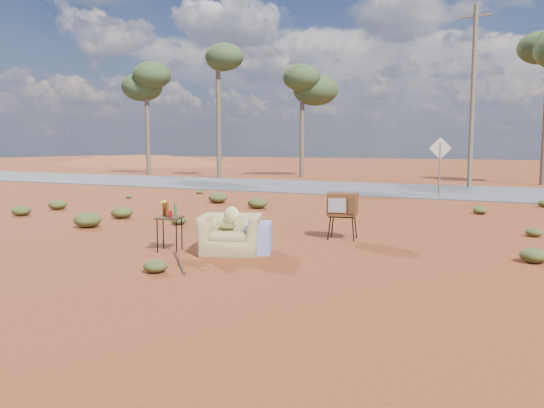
% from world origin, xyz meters
% --- Properties ---
extents(ground, '(140.00, 140.00, 0.00)m').
position_xyz_m(ground, '(0.00, 0.00, 0.00)').
color(ground, maroon).
rests_on(ground, ground).
extents(highway, '(140.00, 7.00, 0.04)m').
position_xyz_m(highway, '(0.00, 15.00, 0.02)').
color(highway, '#565659').
rests_on(highway, ground).
extents(dirt_mound, '(26.00, 18.00, 2.00)m').
position_xyz_m(dirt_mound, '(-30.00, 34.00, 0.00)').
color(dirt_mound, brown).
rests_on(dirt_mound, ground).
extents(armchair, '(1.35, 1.17, 0.91)m').
position_xyz_m(armchair, '(-0.26, 0.38, 0.43)').
color(armchair, '#9A8954').
rests_on(armchair, ground).
extents(tv_unit, '(0.65, 0.56, 0.95)m').
position_xyz_m(tv_unit, '(1.00, 2.53, 0.70)').
color(tv_unit, black).
rests_on(tv_unit, ground).
extents(side_table, '(0.56, 0.56, 0.89)m').
position_xyz_m(side_table, '(-1.46, 0.02, 0.65)').
color(side_table, '#362313').
rests_on(side_table, ground).
extents(rusty_bar, '(1.12, 1.28, 0.04)m').
position_xyz_m(rusty_bar, '(-0.68, -0.74, 0.02)').
color(rusty_bar, '#4B2814').
rests_on(rusty_bar, ground).
extents(road_sign, '(0.78, 0.06, 2.19)m').
position_xyz_m(road_sign, '(1.50, 12.00, 1.50)').
color(road_sign, brown).
rests_on(road_sign, ground).
extents(eucalyptus_far_left, '(3.20, 3.20, 7.10)m').
position_xyz_m(eucalyptus_far_left, '(-18.00, 20.00, 5.94)').
color(eucalyptus_far_left, brown).
rests_on(eucalyptus_far_left, ground).
extents(eucalyptus_left, '(3.20, 3.20, 8.10)m').
position_xyz_m(eucalyptus_left, '(-12.00, 19.00, 6.92)').
color(eucalyptus_left, brown).
rests_on(eucalyptus_left, ground).
extents(eucalyptus_near_left, '(3.20, 3.20, 6.60)m').
position_xyz_m(eucalyptus_near_left, '(-8.00, 22.00, 5.45)').
color(eucalyptus_near_left, brown).
rests_on(eucalyptus_near_left, ground).
extents(utility_pole_center, '(1.40, 0.20, 8.00)m').
position_xyz_m(utility_pole_center, '(2.00, 17.50, 4.15)').
color(utility_pole_center, brown).
rests_on(utility_pole_center, ground).
extents(scrub_patch, '(17.49, 8.07, 0.33)m').
position_xyz_m(scrub_patch, '(-0.82, 4.41, 0.14)').
color(scrub_patch, '#465123').
rests_on(scrub_patch, ground).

